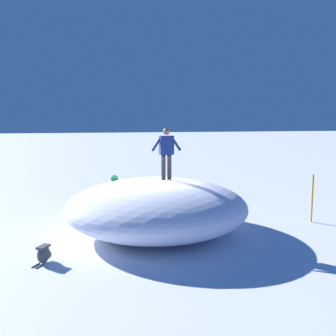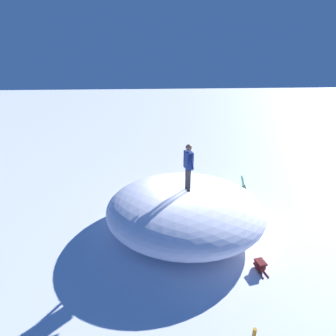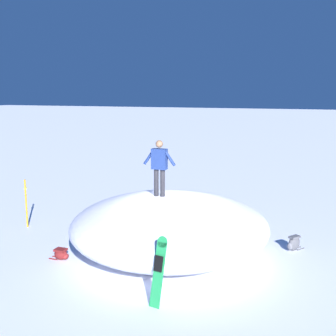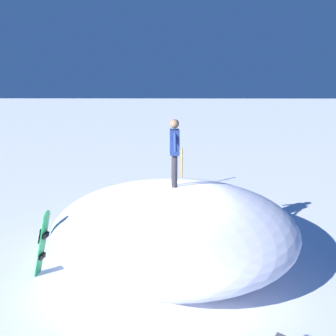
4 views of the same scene
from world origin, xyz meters
TOP-DOWN VIEW (x-y plane):
  - ground at (0.00, 0.00)m, footprint 240.00×240.00m
  - snow_mound at (0.24, 0.17)m, footprint 8.03×8.00m
  - snowboarder_standing at (0.23, 0.50)m, footprint 0.24×1.02m
  - snowboard_primary_upright at (-2.69, -0.78)m, footprint 0.45×0.32m
  - backpack_near at (1.91, -3.26)m, footprint 0.62×0.51m
  - backpack_far at (-1.43, 2.88)m, footprint 0.33×0.59m
  - trail_marker_pole at (0.56, 5.85)m, footprint 0.10×0.10m

SIDE VIEW (x-z plane):
  - ground at x=0.00m, z-range 0.00..0.00m
  - backpack_far at x=-1.43m, z-range 0.00..0.33m
  - backpack_near at x=1.91m, z-range 0.00..0.47m
  - snowboard_primary_upright at x=-2.69m, z-range 0.02..1.60m
  - snow_mound at x=0.24m, z-range 0.00..1.75m
  - trail_marker_pole at x=0.56m, z-range 0.05..1.79m
  - snowboarder_standing at x=0.23m, z-range 1.87..3.53m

